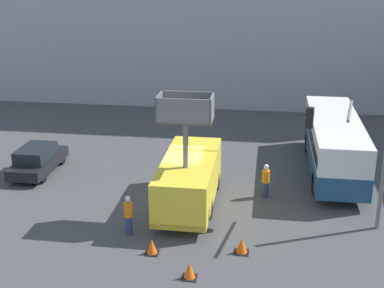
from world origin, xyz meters
TOP-DOWN VIEW (x-y plane):
  - ground_plane at (0.00, 0.00)m, footprint 120.00×120.00m
  - utility_truck at (0.73, -0.61)m, footprint 2.43×6.54m
  - city_bus at (7.97, 4.98)m, footprint 2.59×10.14m
  - traffic_light_pole at (8.07, -1.33)m, footprint 3.49×3.23m
  - road_worker_near_truck at (-1.44, -3.62)m, footprint 0.38×0.38m
  - road_worker_directing at (4.34, 1.05)m, footprint 0.38×0.38m
  - traffic_cone_near_truck at (1.65, -6.63)m, footprint 0.57×0.57m
  - traffic_cone_mid_road at (3.48, -4.52)m, footprint 0.59×0.59m
  - traffic_cone_far_side at (-0.10, -5.09)m, footprint 0.55×0.55m
  - parked_car_curbside at (-8.23, 2.51)m, footprint 1.84×4.43m

SIDE VIEW (x-z plane):
  - ground_plane at x=0.00m, z-range 0.00..0.00m
  - traffic_cone_far_side at x=-0.10m, z-range -0.02..0.61m
  - traffic_cone_near_truck at x=1.65m, z-range -0.02..0.63m
  - traffic_cone_mid_road at x=3.48m, z-range -0.02..0.66m
  - parked_car_curbside at x=-8.23m, z-range 0.00..1.54m
  - road_worker_directing at x=4.34m, z-range -0.01..1.74m
  - road_worker_near_truck at x=-1.44m, z-range 0.00..1.78m
  - utility_truck at x=0.73m, z-range -1.37..4.39m
  - city_bus at x=7.97m, z-range 0.29..3.38m
  - traffic_light_pole at x=8.07m, z-range 1.00..6.54m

